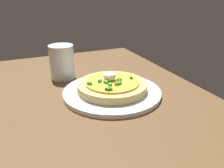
{
  "coord_description": "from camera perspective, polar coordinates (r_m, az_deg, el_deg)",
  "views": [
    {
      "loc": [
        -52.69,
        16.93,
        32.68
      ],
      "look_at": [
        5.48,
        -8.15,
        5.84
      ],
      "focal_mm": 37.86,
      "sensor_mm": 36.0,
      "label": 1
    }
  ],
  "objects": [
    {
      "name": "pizza",
      "position": [
        0.69,
        -0.02,
        -0.4
      ],
      "size": [
        20.32,
        20.32,
        5.55
      ],
      "color": "tan",
      "rests_on": "plate"
    },
    {
      "name": "dining_table",
      "position": [
        0.64,
        -4.82,
        -6.73
      ],
      "size": [
        108.73,
        71.64,
        2.48
      ],
      "primitive_type": "cube",
      "color": "brown",
      "rests_on": "ground"
    },
    {
      "name": "plate",
      "position": [
        0.7,
        0.0,
        -2.02
      ],
      "size": [
        28.82,
        28.82,
        1.36
      ],
      "primitive_type": "cylinder",
      "color": "white",
      "rests_on": "dining_table"
    },
    {
      "name": "cup_near",
      "position": [
        0.83,
        -11.96,
        4.79
      ],
      "size": [
        8.32,
        8.32,
        11.54
      ],
      "color": "silver",
      "rests_on": "dining_table"
    }
  ]
}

